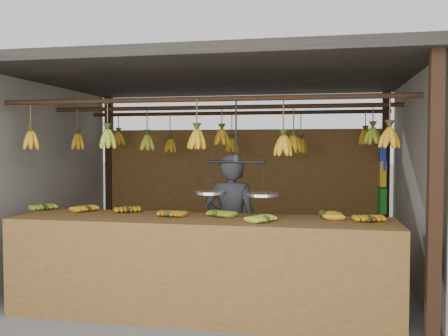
# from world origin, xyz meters

# --- Properties ---
(ground) EXTENTS (80.00, 80.00, 0.00)m
(ground) POSITION_xyz_m (0.00, 0.00, 0.00)
(ground) COLOR #5B5B57
(stall) EXTENTS (4.30, 3.30, 2.40)m
(stall) POSITION_xyz_m (0.00, 0.33, 1.97)
(stall) COLOR black
(stall) RESTS_ON ground
(counter) EXTENTS (3.60, 0.80, 0.96)m
(counter) POSITION_xyz_m (0.06, -1.23, 0.71)
(counter) COLOR brown
(counter) RESTS_ON ground
(hanging_bananas) EXTENTS (3.63, 2.22, 0.40)m
(hanging_bananas) POSITION_xyz_m (-0.01, 0.00, 1.62)
(hanging_bananas) COLOR #C38614
(hanging_bananas) RESTS_ON ground
(balance_scale) EXTENTS (0.82, 0.40, 0.89)m
(balance_scale) POSITION_xyz_m (0.37, -1.00, 1.16)
(balance_scale) COLOR black
(balance_scale) RESTS_ON ground
(vendor) EXTENTS (0.57, 0.40, 1.49)m
(vendor) POSITION_xyz_m (0.25, -0.60, 0.75)
(vendor) COLOR #262628
(vendor) RESTS_ON ground
(bag_bundles) EXTENTS (0.08, 0.26, 1.25)m
(bag_bundles) POSITION_xyz_m (1.94, 1.35, 0.99)
(bag_bundles) COLOR #1426BF
(bag_bundles) RESTS_ON ground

